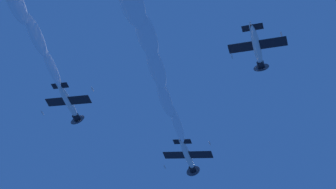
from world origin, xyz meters
TOP-DOWN VIEW (x-y plane):
  - airplane_lead at (-4.09, -0.82)m, footprint 7.89×8.32m
  - airplane_left_wingman at (-13.01, 18.67)m, footprint 7.89×8.26m
  - airplane_right_wingman at (-23.18, -10.26)m, footprint 7.90×8.35m

SIDE VIEW (x-z plane):
  - airplane_lead at x=-4.09m, z-range 55.48..59.29m
  - airplane_left_wingman at x=-13.01m, z-range 56.70..60.52m
  - airplane_right_wingman at x=-23.18m, z-range 57.23..60.69m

